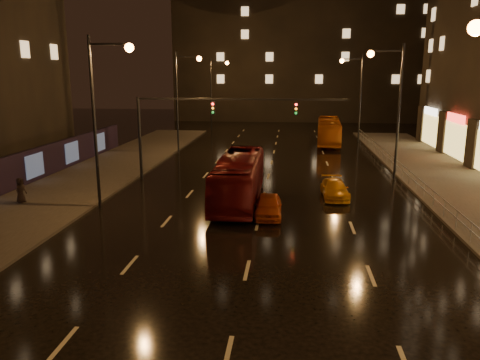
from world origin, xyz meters
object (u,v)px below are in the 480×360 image
at_px(pedestrian_c, 21,190).
at_px(bus_curb, 329,131).
at_px(taxi_near, 268,206).
at_px(taxi_far, 335,189).
at_px(bus_red, 239,178).

bearing_deg(pedestrian_c, bus_curb, -27.88).
bearing_deg(pedestrian_c, taxi_near, -84.08).
xyz_separation_m(taxi_near, pedestrian_c, (-15.23, 0.77, 0.30)).
relative_size(bus_curb, pedestrian_c, 6.76).
bearing_deg(pedestrian_c, taxi_far, -69.96).
bearing_deg(taxi_near, pedestrian_c, 175.85).
height_order(bus_red, bus_curb, bus_red).
bearing_deg(taxi_far, bus_curb, 84.47).
bearing_deg(taxi_near, bus_red, 121.56).
relative_size(taxi_far, pedestrian_c, 2.55).
distance_m(bus_curb, taxi_near, 29.14).
relative_size(taxi_near, pedestrian_c, 2.37).
bearing_deg(bus_red, bus_curb, 73.40).
relative_size(bus_red, pedestrian_c, 6.82).
distance_m(taxi_far, pedestrian_c, 19.72).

